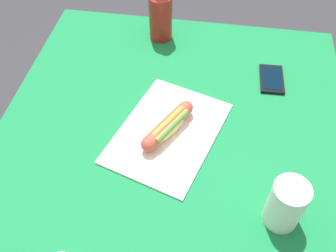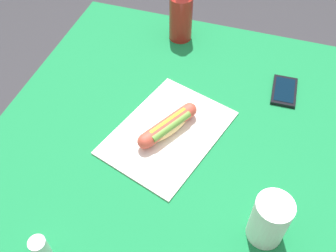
{
  "view_description": "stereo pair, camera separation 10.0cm",
  "coord_description": "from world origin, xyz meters",
  "px_view_note": "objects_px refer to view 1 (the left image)",
  "views": [
    {
      "loc": [
        0.61,
        0.09,
        1.54
      ],
      "look_at": [
        -0.03,
        -0.01,
        0.78
      ],
      "focal_mm": 40.76,
      "sensor_mm": 36.0,
      "label": 1
    },
    {
      "loc": [
        0.59,
        0.19,
        1.54
      ],
      "look_at": [
        -0.03,
        -0.01,
        0.78
      ],
      "focal_mm": 40.76,
      "sensor_mm": 36.0,
      "label": 2
    }
  ],
  "objects_px": {
    "cell_phone": "(272,79)",
    "drinking_cup": "(286,204)",
    "soda_bottle": "(161,13)",
    "hot_dog": "(168,126)"
  },
  "relations": [
    {
      "from": "soda_bottle",
      "to": "drinking_cup",
      "type": "bearing_deg",
      "value": 31.42
    },
    {
      "from": "hot_dog",
      "to": "drinking_cup",
      "type": "distance_m",
      "value": 0.35
    },
    {
      "from": "drinking_cup",
      "to": "hot_dog",
      "type": "bearing_deg",
      "value": -125.5
    },
    {
      "from": "hot_dog",
      "to": "drinking_cup",
      "type": "height_order",
      "value": "drinking_cup"
    },
    {
      "from": "cell_phone",
      "to": "drinking_cup",
      "type": "relative_size",
      "value": 0.97
    },
    {
      "from": "cell_phone",
      "to": "drinking_cup",
      "type": "xyz_separation_m",
      "value": [
        0.46,
        0.01,
        0.06
      ]
    },
    {
      "from": "hot_dog",
      "to": "cell_phone",
      "type": "xyz_separation_m",
      "value": [
        -0.25,
        0.28,
        -0.03
      ]
    },
    {
      "from": "soda_bottle",
      "to": "cell_phone",
      "type": "bearing_deg",
      "value": 66.54
    },
    {
      "from": "cell_phone",
      "to": "drinking_cup",
      "type": "distance_m",
      "value": 0.46
    },
    {
      "from": "hot_dog",
      "to": "cell_phone",
      "type": "distance_m",
      "value": 0.38
    }
  ]
}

